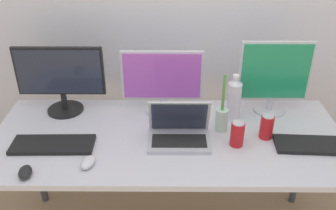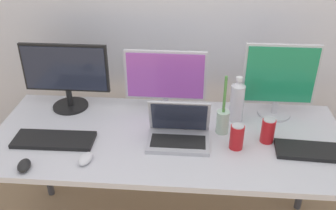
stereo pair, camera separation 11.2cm
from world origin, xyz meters
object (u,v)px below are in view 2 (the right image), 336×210
monitor_center (165,80)px  laptop_silver (179,132)px  monitor_right (279,79)px  soda_can_by_laptop (237,137)px  mouse_by_keyboard (85,159)px  keyboard_aux (320,152)px  mouse_by_laptop (24,165)px  monitor_left (66,74)px  soda_can_near_keyboard (268,131)px  keyboard_main (54,140)px  water_bottle (237,101)px  bamboo_vase (223,120)px  work_desk (168,146)px

monitor_center → laptop_silver: 0.33m
monitor_right → soda_can_by_laptop: bearing=-125.7°
mouse_by_keyboard → keyboard_aux: bearing=18.8°
laptop_silver → mouse_by_laptop: laptop_silver is taller
monitor_left → soda_can_near_keyboard: bearing=-13.4°
keyboard_main → water_bottle: size_ratio=1.55×
keyboard_aux → bamboo_vase: bearing=165.2°
mouse_by_laptop → water_bottle: water_bottle is taller
keyboard_main → soda_can_near_keyboard: (1.04, 0.09, 0.05)m
laptop_silver → monitor_center: bearing=107.3°
monitor_left → mouse_by_keyboard: bearing=-65.5°
laptop_silver → soda_can_by_laptop: size_ratio=2.39×
monitor_center → bamboo_vase: 0.38m
mouse_by_keyboard → soda_can_near_keyboard: size_ratio=0.77×
laptop_silver → water_bottle: bearing=36.2°
soda_can_near_keyboard → laptop_silver: bearing=-176.5°
keyboard_aux → monitor_center: bearing=158.9°
mouse_by_laptop → soda_can_near_keyboard: bearing=3.2°
water_bottle → bamboo_vase: 0.15m
work_desk → keyboard_main: keyboard_main is taller
laptop_silver → work_desk: bearing=148.8°
monitor_right → laptop_silver: bearing=-150.7°
monitor_left → soda_can_by_laptop: bearing=-19.2°
monitor_center → monitor_left: bearing=-179.5°
work_desk → monitor_center: (-0.03, 0.25, 0.25)m
keyboard_aux → mouse_by_laptop: bearing=-167.8°
monitor_center → bamboo_vase: bearing=-32.4°
water_bottle → monitor_center: bearing=169.9°
work_desk → mouse_by_keyboard: 0.44m
soda_can_by_laptop → keyboard_main: bearing=-178.7°
laptop_silver → keyboard_aux: laptop_silver is taller
water_bottle → bamboo_vase: (-0.08, -0.13, -0.04)m
monitor_center → mouse_by_keyboard: (-0.33, -0.49, -0.17)m
monitor_left → water_bottle: monitor_left is taller
work_desk → monitor_right: (0.57, 0.25, 0.28)m
laptop_silver → soda_can_near_keyboard: (0.43, 0.03, 0.01)m
keyboard_main → monitor_left: bearing=92.7°
monitor_center → bamboo_vase: size_ratio=1.38×
monitor_right → bamboo_vase: 0.38m
laptop_silver → keyboard_main: laptop_silver is taller
laptop_silver → keyboard_main: size_ratio=0.76×
monitor_center → soda_can_near_keyboard: monitor_center is taller
monitor_left → keyboard_main: monitor_left is taller
laptop_silver → mouse_by_laptop: bearing=-158.0°
laptop_silver → mouse_by_keyboard: (-0.41, -0.20, -0.03)m
laptop_silver → soda_can_by_laptop: 0.28m
bamboo_vase → soda_can_near_keyboard: bearing=-16.4°
mouse_by_keyboard → bamboo_vase: bamboo_vase is taller
mouse_by_keyboard → monitor_center: bearing=67.3°
mouse_by_laptop → soda_can_by_laptop: (0.95, 0.23, 0.05)m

